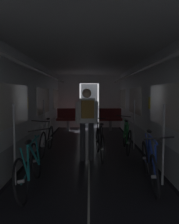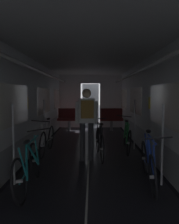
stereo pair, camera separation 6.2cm
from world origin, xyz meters
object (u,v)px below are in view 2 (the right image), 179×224
bicycle_blue (148,163)px  bench_seat_far_right (111,117)px  bicycle_white (47,139)px  person_cyclist_aisle (87,118)px  bicycle_green (127,137)px  bench_seat_far_left (69,117)px  bicycle_teal (28,167)px  bicycle_black_in_aisle (100,142)px

bicycle_blue → bench_seat_far_right: bearing=91.3°
bench_seat_far_right → bicycle_white: size_ratio=0.58×
bench_seat_far_right → person_cyclist_aisle: bearing=-101.8°
bicycle_green → person_cyclist_aisle: (-1.08, -0.91, 0.63)m
bench_seat_far_left → bicycle_teal: 6.19m
bench_seat_far_left → bench_seat_far_right: (1.80, 0.00, 0.00)m
bicycle_teal → bicycle_white: 2.30m
bicycle_teal → person_cyclist_aisle: (0.91, 1.66, 0.64)m
bicycle_teal → bicycle_black_in_aisle: bearing=57.5°
person_cyclist_aisle → bicycle_black_in_aisle: (0.32, 0.27, -0.63)m
bicycle_green → person_cyclist_aisle: person_cyclist_aisle is taller
bicycle_teal → bicycle_white: bearing=93.5°
bench_seat_far_right → bicycle_white: (-2.00, -3.89, -0.18)m
person_cyclist_aisle → bench_seat_far_left: bearing=100.7°
bicycle_white → bicycle_green: size_ratio=1.00×
bench_seat_far_left → bicycle_teal: bearing=-90.6°
bench_seat_far_right → person_cyclist_aisle: 4.65m
bicycle_white → bicycle_teal: bearing=-86.5°
bicycle_teal → bicycle_black_in_aisle: bicycle_teal is taller
bicycle_green → bicycle_teal: bearing=-127.8°
bicycle_blue → bicycle_black_in_aisle: (-0.77, 1.73, 0.00)m
person_cyclist_aisle → bicycle_black_in_aisle: bearing=40.3°
bench_seat_far_left → bench_seat_far_right: bearing=0.0°
bicycle_white → bicycle_black_in_aisle: bearing=-14.9°
bicycle_blue → bicycle_white: (-2.14, 2.09, 0.00)m
bench_seat_far_left → bicycle_white: size_ratio=0.58×
bench_seat_far_left → bicycle_green: size_ratio=0.58×
bicycle_white → person_cyclist_aisle: person_cyclist_aisle is taller
bicycle_blue → bicycle_green: bearing=90.2°
bench_seat_far_left → bicycle_blue: 6.30m
bench_seat_far_left → bicycle_green: (1.93, -3.61, -0.19)m
bench_seat_far_left → bench_seat_far_right: same height
bench_seat_far_right → bicycle_black_in_aisle: bearing=-98.4°
bicycle_white → person_cyclist_aisle: (1.05, -0.63, 0.63)m
bicycle_teal → bicycle_green: bearing=52.2°
bench_seat_far_right → bicycle_blue: (0.14, -5.99, -0.19)m
bicycle_black_in_aisle → person_cyclist_aisle: bearing=-139.7°
bicycle_green → bicycle_black_in_aisle: size_ratio=1.00×
bench_seat_far_right → bicycle_white: bearing=-117.2°
bench_seat_far_left → bicycle_blue: bearing=-72.1°
bench_seat_far_right → bicycle_blue: bench_seat_far_right is taller
bicycle_blue → person_cyclist_aisle: size_ratio=1.00×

